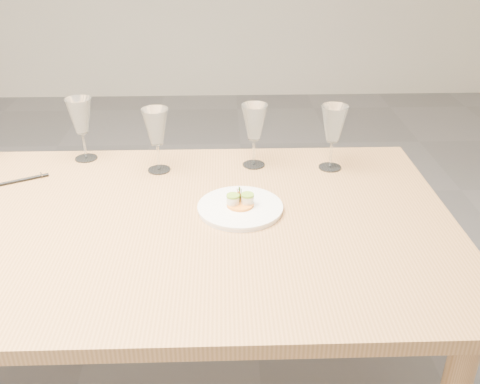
{
  "coord_description": "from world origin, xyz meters",
  "views": [
    {
      "loc": [
        0.55,
        -1.3,
        1.53
      ],
      "look_at": [
        0.59,
        0.07,
        0.8
      ],
      "focal_mm": 40.0,
      "sensor_mm": 36.0,
      "label": 1
    }
  ],
  "objects_px": {
    "dining_table": "(35,242)",
    "dinner_plate": "(240,207)",
    "wine_glass_2": "(156,128)",
    "ballpoint_pen": "(24,179)",
    "wine_glass_1": "(80,117)",
    "wine_glass_3": "(254,124)",
    "wine_glass_4": "(334,125)"
  },
  "relations": [
    {
      "from": "ballpoint_pen",
      "to": "wine_glass_1",
      "type": "height_order",
      "value": "wine_glass_1"
    },
    {
      "from": "dinner_plate",
      "to": "wine_glass_4",
      "type": "bearing_deg",
      "value": 41.71
    },
    {
      "from": "ballpoint_pen",
      "to": "wine_glass_3",
      "type": "xyz_separation_m",
      "value": [
        0.75,
        0.1,
        0.15
      ]
    },
    {
      "from": "ballpoint_pen",
      "to": "wine_glass_2",
      "type": "height_order",
      "value": "wine_glass_2"
    },
    {
      "from": "ballpoint_pen",
      "to": "wine_glass_4",
      "type": "bearing_deg",
      "value": -23.32
    },
    {
      "from": "wine_glass_1",
      "to": "wine_glass_3",
      "type": "height_order",
      "value": "wine_glass_1"
    },
    {
      "from": "wine_glass_3",
      "to": "wine_glass_4",
      "type": "height_order",
      "value": "wine_glass_4"
    },
    {
      "from": "wine_glass_1",
      "to": "dining_table",
      "type": "bearing_deg",
      "value": -98.0
    },
    {
      "from": "dining_table",
      "to": "wine_glass_1",
      "type": "bearing_deg",
      "value": 82.0
    },
    {
      "from": "wine_glass_3",
      "to": "wine_glass_1",
      "type": "bearing_deg",
      "value": 172.91
    },
    {
      "from": "wine_glass_3",
      "to": "dinner_plate",
      "type": "bearing_deg",
      "value": -100.3
    },
    {
      "from": "wine_glass_1",
      "to": "wine_glass_3",
      "type": "xyz_separation_m",
      "value": [
        0.59,
        -0.07,
        -0.0
      ]
    },
    {
      "from": "ballpoint_pen",
      "to": "wine_glass_1",
      "type": "relative_size",
      "value": 0.65
    },
    {
      "from": "ballpoint_pen",
      "to": "dinner_plate",
      "type": "bearing_deg",
      "value": -44.23
    },
    {
      "from": "dining_table",
      "to": "wine_glass_1",
      "type": "distance_m",
      "value": 0.49
    },
    {
      "from": "dinner_plate",
      "to": "wine_glass_2",
      "type": "relative_size",
      "value": 1.15
    },
    {
      "from": "ballpoint_pen",
      "to": "wine_glass_3",
      "type": "height_order",
      "value": "wine_glass_3"
    },
    {
      "from": "wine_glass_2",
      "to": "ballpoint_pen",
      "type": "bearing_deg",
      "value": -171.19
    },
    {
      "from": "ballpoint_pen",
      "to": "dining_table",
      "type": "bearing_deg",
      "value": -96.03
    },
    {
      "from": "dining_table",
      "to": "ballpoint_pen",
      "type": "distance_m",
      "value": 0.29
    },
    {
      "from": "dinner_plate",
      "to": "wine_glass_3",
      "type": "bearing_deg",
      "value": 79.7
    },
    {
      "from": "wine_glass_1",
      "to": "wine_glass_4",
      "type": "distance_m",
      "value": 0.85
    },
    {
      "from": "dinner_plate",
      "to": "wine_glass_4",
      "type": "relative_size",
      "value": 1.13
    },
    {
      "from": "wine_glass_2",
      "to": "wine_glass_4",
      "type": "distance_m",
      "value": 0.58
    },
    {
      "from": "wine_glass_2",
      "to": "wine_glass_3",
      "type": "bearing_deg",
      "value": 5.39
    },
    {
      "from": "dinner_plate",
      "to": "ballpoint_pen",
      "type": "xyz_separation_m",
      "value": [
        -0.69,
        0.21,
        -0.01
      ]
    },
    {
      "from": "dinner_plate",
      "to": "wine_glass_3",
      "type": "height_order",
      "value": "wine_glass_3"
    },
    {
      "from": "dining_table",
      "to": "dinner_plate",
      "type": "bearing_deg",
      "value": 4.63
    },
    {
      "from": "wine_glass_3",
      "to": "dining_table",
      "type": "bearing_deg",
      "value": -151.11
    },
    {
      "from": "dining_table",
      "to": "wine_glass_1",
      "type": "relative_size",
      "value": 10.93
    },
    {
      "from": "dining_table",
      "to": "wine_glass_4",
      "type": "xyz_separation_m",
      "value": [
        0.91,
        0.33,
        0.22
      ]
    },
    {
      "from": "wine_glass_1",
      "to": "wine_glass_4",
      "type": "xyz_separation_m",
      "value": [
        0.85,
        -0.1,
        0.0
      ]
    }
  ]
}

